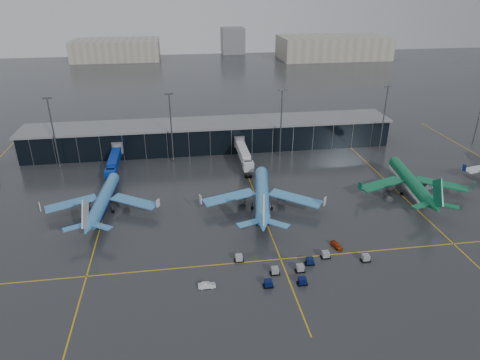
{
  "coord_description": "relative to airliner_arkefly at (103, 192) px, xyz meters",
  "views": [
    {
      "loc": [
        -12.03,
        -97.34,
        60.86
      ],
      "look_at": [
        5.0,
        18.0,
        6.0
      ],
      "focal_mm": 32.0,
      "sensor_mm": 36.0,
      "label": 1
    }
  ],
  "objects": [
    {
      "name": "distant_hangars",
      "position": [
        84.87,
        254.04,
        2.9
      ],
      "size": [
        260.0,
        71.0,
        22.0
      ],
      "color": "#B2AD99",
      "rests_on": "ground"
    },
    {
      "name": "baggage_carts",
      "position": [
        48.04,
        -35.61,
        -5.13
      ],
      "size": [
        32.06,
        11.94,
        1.7
      ],
      "color": "black",
      "rests_on": "ground"
    },
    {
      "name": "jet_bridges",
      "position": [
        -0.07,
        26.95,
        -1.34
      ],
      "size": [
        94.0,
        27.5,
        7.2
      ],
      "color": "#595B60",
      "rests_on": "ground"
    },
    {
      "name": "ground",
      "position": [
        34.93,
        -16.04,
        -5.89
      ],
      "size": [
        600.0,
        600.0,
        0.0
      ],
      "primitive_type": "plane",
      "color": "#282B2D",
      "rests_on": "ground"
    },
    {
      "name": "airliner_klm_near",
      "position": [
        45.53,
        -4.26,
        0.5
      ],
      "size": [
        43.41,
        47.49,
        12.79
      ],
      "primitive_type": null,
      "rotation": [
        0.0,
        0.0,
        -0.18
      ],
      "color": "#4296D9",
      "rests_on": "ground"
    },
    {
      "name": "service_van_red",
      "position": [
        59.9,
        -28.17,
        -5.23
      ],
      "size": [
        2.54,
        4.16,
        1.32
      ],
      "primitive_type": "imported",
      "rotation": [
        0.0,
        0.0,
        0.27
      ],
      "color": "#A92F0D",
      "rests_on": "ground"
    },
    {
      "name": "service_van_white",
      "position": [
        26.62,
        -38.88,
        -5.26
      ],
      "size": [
        3.85,
        1.36,
        1.26
      ],
      "primitive_type": "imported",
      "rotation": [
        0.0,
        0.0,
        1.58
      ],
      "color": "white",
      "rests_on": "ground"
    },
    {
      "name": "airliner_aer_lingus",
      "position": [
        93.08,
        -1.87,
        0.34
      ],
      "size": [
        41.04,
        45.23,
        12.47
      ],
      "primitive_type": null,
      "rotation": [
        0.0,
        0.0,
        -0.14
      ],
      "color": "#0C6C3F",
      "rests_on": "ground"
    },
    {
      "name": "airliner_arkefly",
      "position": [
        0.0,
        0.0,
        0.0
      ],
      "size": [
        36.81,
        41.07,
        11.78
      ],
      "primitive_type": null,
      "rotation": [
        0.0,
        0.0,
        -0.09
      ],
      "color": "#3E88CB",
      "rests_on": "ground"
    },
    {
      "name": "mobile_airstair",
      "position": [
        45.41,
        -9.82,
        -5.12
      ],
      "size": [
        2.32,
        3.28,
        3.45
      ],
      "rotation": [
        0.0,
        0.0,
        0.04
      ],
      "color": "silver",
      "rests_on": "ground"
    },
    {
      "name": "flood_masts",
      "position": [
        39.93,
        33.96,
        7.92
      ],
      "size": [
        203.0,
        0.5,
        25.5
      ],
      "color": "#595B60",
      "rests_on": "ground"
    },
    {
      "name": "taxi_lines",
      "position": [
        44.93,
        -5.43,
        -5.88
      ],
      "size": [
        220.0,
        120.0,
        0.02
      ],
      "color": "gold",
      "rests_on": "ground"
    },
    {
      "name": "terminal_pier",
      "position": [
        34.93,
        45.96,
        -0.47
      ],
      "size": [
        142.0,
        17.0,
        10.7
      ],
      "color": "black",
      "rests_on": "ground"
    }
  ]
}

